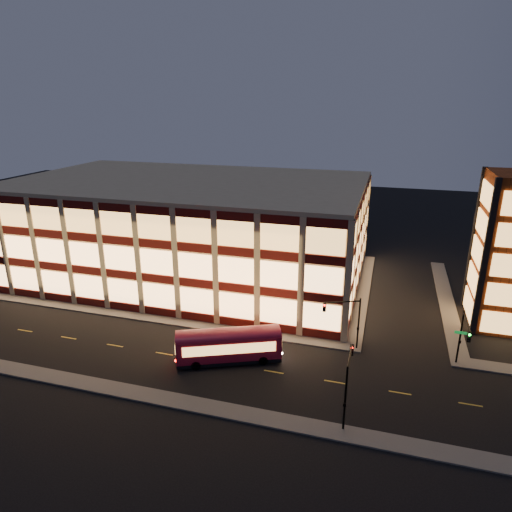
% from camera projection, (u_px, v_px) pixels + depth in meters
% --- Properties ---
extents(ground, '(200.00, 200.00, 0.00)m').
position_uv_depth(ground, '(158.00, 323.00, 54.91)').
color(ground, black).
rests_on(ground, ground).
extents(sidewalk_office_south, '(54.00, 2.00, 0.15)m').
position_uv_depth(sidewalk_office_south, '(140.00, 316.00, 56.59)').
color(sidewalk_office_south, '#514F4C').
rests_on(sidewalk_office_south, ground).
extents(sidewalk_office_east, '(2.00, 30.00, 0.15)m').
position_uv_depth(sidewalk_office_east, '(362.00, 291.00, 64.13)').
color(sidewalk_office_east, '#514F4C').
rests_on(sidewalk_office_east, ground).
extents(sidewalk_tower_west, '(2.00, 30.00, 0.15)m').
position_uv_depth(sidewalk_tower_west, '(446.00, 300.00, 61.18)').
color(sidewalk_tower_west, '#514F4C').
rests_on(sidewalk_tower_west, ground).
extents(sidewalk_near, '(100.00, 2.00, 0.15)m').
position_uv_depth(sidewalk_near, '(92.00, 384.00, 43.10)').
color(sidewalk_near, '#514F4C').
rests_on(sidewalk_near, ground).
extents(office_building, '(50.45, 30.45, 14.50)m').
position_uv_depth(office_building, '(190.00, 228.00, 68.64)').
color(office_building, tan).
rests_on(office_building, ground).
extents(traffic_signal_far, '(3.79, 1.87, 6.00)m').
position_uv_depth(traffic_signal_far, '(346.00, 315.00, 47.83)').
color(traffic_signal_far, black).
rests_on(traffic_signal_far, ground).
extents(traffic_signal_right, '(1.20, 4.37, 6.00)m').
position_uv_depth(traffic_signal_right, '(463.00, 334.00, 44.03)').
color(traffic_signal_right, black).
rests_on(traffic_signal_right, ground).
extents(traffic_signal_near, '(0.32, 4.45, 6.00)m').
position_uv_depth(traffic_signal_near, '(348.00, 377.00, 37.27)').
color(traffic_signal_near, black).
rests_on(traffic_signal_near, ground).
extents(trolley_bus, '(10.76, 6.74, 3.59)m').
position_uv_depth(trolley_bus, '(229.00, 344.00, 46.49)').
color(trolley_bus, maroon).
rests_on(trolley_bus, ground).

